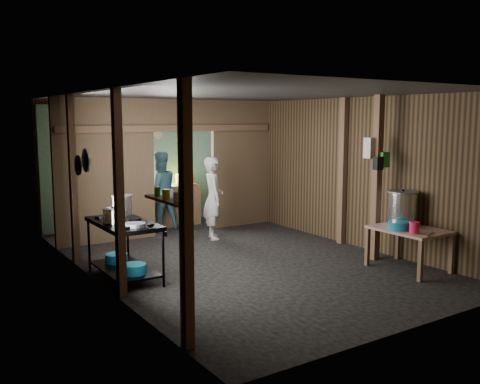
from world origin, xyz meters
TOP-DOWN VIEW (x-y plane):
  - floor at (0.00, 0.00)m, footprint 4.50×7.00m
  - ceiling at (0.00, 0.00)m, footprint 4.50×7.00m
  - wall_back at (0.00, 3.50)m, footprint 4.50×0.00m
  - wall_front at (0.00, -3.50)m, footprint 4.50×0.00m
  - wall_left at (-2.25, 0.00)m, footprint 0.00×7.00m
  - wall_right at (2.25, 0.00)m, footprint 0.00×7.00m
  - partition_left at (-1.32, 2.20)m, footprint 1.85×0.10m
  - partition_right at (1.57, 2.20)m, footprint 1.35×0.10m
  - partition_header at (0.25, 2.20)m, footprint 1.30×0.10m
  - turquoise_panel at (0.00, 3.44)m, footprint 4.40×0.06m
  - back_counter at (0.30, 2.95)m, footprint 1.20×0.50m
  - wall_clock at (0.25, 3.40)m, footprint 0.20×0.03m
  - post_left_a at (-2.18, -2.60)m, footprint 0.10×0.12m
  - post_left_b at (-2.18, -0.80)m, footprint 0.10×0.12m
  - post_left_c at (-2.18, 1.20)m, footprint 0.10×0.12m
  - post_right at (2.18, -0.20)m, footprint 0.10×0.12m
  - post_free at (1.85, -1.30)m, footprint 0.12×0.12m
  - cross_beam at (0.00, 2.15)m, footprint 4.40×0.12m
  - pan_lid_big at (-2.21, 0.40)m, footprint 0.03×0.34m
  - pan_lid_small at (-2.21, 0.80)m, footprint 0.03×0.30m
  - wall_shelf at (-2.15, -2.10)m, footprint 0.14×0.80m
  - jar_white at (-2.15, -2.35)m, footprint 0.07×0.07m
  - jar_yellow at (-2.15, -2.10)m, footprint 0.08×0.08m
  - jar_green at (-2.15, -1.88)m, footprint 0.06×0.06m
  - bag_white at (1.80, -1.22)m, footprint 0.22×0.15m
  - bag_green at (1.92, -1.36)m, footprint 0.16×0.12m
  - bag_black at (1.78, -1.38)m, footprint 0.14×0.10m
  - gas_range at (-1.88, -0.12)m, footprint 0.71×1.39m
  - prep_table at (1.83, -1.98)m, footprint 0.77×1.05m
  - stove_pot_large at (-1.71, 0.35)m, footprint 0.38×0.38m
  - stove_pot_med at (-2.05, -0.17)m, footprint 0.32×0.32m
  - frying_pan at (-1.88, -0.54)m, footprint 0.39×0.55m
  - blue_tub_front at (-1.88, -0.46)m, footprint 0.33×0.33m
  - blue_tub_back at (-1.88, 0.21)m, footprint 0.32×0.32m
  - stock_pot at (1.98, -1.72)m, footprint 0.48×0.48m
  - wash_basin at (1.65, -1.95)m, footprint 0.33×0.33m
  - pink_bucket at (1.61, -2.24)m, footprint 0.15×0.15m
  - knife at (1.72, -2.43)m, footprint 0.29×0.14m
  - yellow_tub at (0.65, 2.95)m, footprint 0.39×0.39m
  - red_cup at (0.10, 2.95)m, footprint 0.11×0.11m
  - cook at (0.44, 1.39)m, footprint 0.54×0.65m
  - worker_back at (-0.06, 2.67)m, footprint 0.81×0.64m

SIDE VIEW (x-z plane):
  - floor at x=0.00m, z-range 0.00..0.00m
  - blue_tub_back at x=-1.88m, z-range 0.16..0.29m
  - blue_tub_front at x=-1.88m, z-range 0.16..0.29m
  - prep_table at x=1.83m, z-range 0.00..0.62m
  - gas_range at x=-1.88m, z-range 0.00..0.82m
  - back_counter at x=0.30m, z-range 0.00..0.85m
  - knife at x=1.72m, z-range 0.63..0.63m
  - wash_basin at x=1.65m, z-range 0.62..0.75m
  - pink_bucket at x=1.61m, z-range 0.62..0.79m
  - cook at x=0.44m, z-range 0.00..1.54m
  - worker_back at x=-0.06m, z-range 0.00..1.59m
  - frying_pan at x=-1.88m, z-range 0.81..0.88m
  - stock_pot at x=1.98m, z-range 0.60..1.14m
  - red_cup at x=0.10m, z-range 0.85..0.98m
  - stove_pot_med at x=-2.05m, z-range 0.80..1.03m
  - yellow_tub at x=0.65m, z-range 0.85..1.07m
  - stove_pot_large at x=-1.71m, z-range 0.80..1.12m
  - turquoise_panel at x=0.00m, z-range 0.00..2.50m
  - wall_back at x=0.00m, z-range 0.00..2.60m
  - wall_front at x=0.00m, z-range 0.00..2.60m
  - wall_left at x=-2.25m, z-range 0.00..2.60m
  - wall_right at x=2.25m, z-range 0.00..2.60m
  - partition_left at x=-1.32m, z-range 0.00..2.60m
  - partition_right at x=1.57m, z-range 0.00..2.60m
  - post_left_a at x=-2.18m, z-range 0.00..2.60m
  - post_left_b at x=-2.18m, z-range 0.00..2.60m
  - post_left_c at x=-2.18m, z-range 0.00..2.60m
  - post_right at x=2.18m, z-range 0.00..2.60m
  - post_free at x=1.85m, z-range 0.00..2.60m
  - wall_shelf at x=-2.15m, z-range 1.39..1.41m
  - jar_white at x=-2.15m, z-range 1.42..1.52m
  - jar_yellow at x=-2.15m, z-range 1.42..1.52m
  - jar_green at x=-2.15m, z-range 1.42..1.52m
  - pan_lid_small at x=-2.21m, z-range 1.40..1.70m
  - bag_black at x=1.78m, z-range 1.45..1.65m
  - bag_green at x=1.92m, z-range 1.48..1.72m
  - pan_lid_big at x=-2.21m, z-range 1.48..1.82m
  - bag_white at x=1.80m, z-range 1.62..1.94m
  - wall_clock at x=0.25m, z-range 1.80..2.00m
  - cross_beam at x=0.00m, z-range 1.99..2.11m
  - partition_header at x=0.25m, z-range 2.00..2.60m
  - ceiling at x=0.00m, z-range 2.60..2.60m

